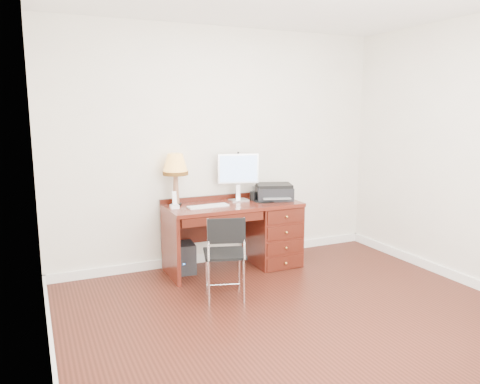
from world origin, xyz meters
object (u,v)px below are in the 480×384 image
desk (258,230)px  printer (274,192)px  phone (174,203)px  leg_lamp (175,168)px  equipment_box (181,258)px  monitor (238,171)px  chair (227,249)px

desk → printer: (0.21, 0.02, 0.43)m
phone → desk: bearing=2.2°
leg_lamp → phone: size_ratio=3.09×
desk → phone: phone is taller
equipment_box → monitor: bearing=9.5°
desk → monitor: monitor is taller
printer → phone: size_ratio=2.69×
monitor → leg_lamp: 0.73m
monitor → chair: size_ratio=0.66×
leg_lamp → equipment_box: leg_lamp is taller
printer → equipment_box: (-1.12, 0.07, -0.67)m
chair → equipment_box: chair is taller
leg_lamp → phone: bearing=-113.0°
leg_lamp → printer: bearing=-7.3°
chair → equipment_box: (-0.18, 0.89, -0.33)m
monitor → printer: size_ratio=1.09×
leg_lamp → monitor: bearing=-1.6°
monitor → phone: monitor is taller
desk → leg_lamp: size_ratio=2.65×
leg_lamp → chair: leg_lamp is taller
printer → chair: size_ratio=0.60×
desk → chair: bearing=-132.5°
leg_lamp → equipment_box: (0.02, -0.07, -1.00)m
desk → monitor: (-0.19, 0.15, 0.68)m
monitor → phone: size_ratio=2.94×
desk → printer: printer is taller
phone → equipment_box: (0.08, 0.08, -0.64)m
desk → monitor: 0.72m
printer → equipment_box: bearing=-165.6°
leg_lamp → equipment_box: bearing=-74.6°
desk → leg_lamp: bearing=169.7°
printer → phone: 1.20m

